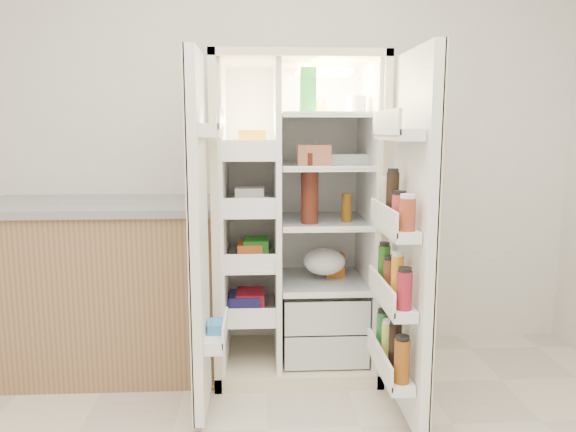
{
  "coord_description": "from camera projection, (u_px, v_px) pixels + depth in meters",
  "views": [
    {
      "loc": [
        -0.03,
        -1.5,
        1.4
      ],
      "look_at": [
        0.12,
        1.25,
        0.97
      ],
      "focal_mm": 34.0,
      "sensor_mm": 36.0,
      "label": 1
    }
  ],
  "objects": [
    {
      "name": "freezer_door",
      "position": [
        199.0,
        239.0,
        2.58
      ],
      "size": [
        0.15,
        0.4,
        1.72
      ],
      "color": "white",
      "rests_on": "floor"
    },
    {
      "name": "refrigerator",
      "position": [
        298.0,
        242.0,
        3.22
      ],
      "size": [
        0.92,
        0.7,
        1.8
      ],
      "color": "beige",
      "rests_on": "floor"
    },
    {
      "name": "fridge_door",
      "position": [
        409.0,
        246.0,
        2.55
      ],
      "size": [
        0.17,
        0.58,
        1.72
      ],
      "color": "white",
      "rests_on": "floor"
    },
    {
      "name": "kitchen_counter",
      "position": [
        104.0,
        285.0,
        3.19
      ],
      "size": [
        1.37,
        0.73,
        1.0
      ],
      "color": "olive",
      "rests_on": "floor"
    },
    {
      "name": "wall_back",
      "position": [
        263.0,
        138.0,
        3.46
      ],
      "size": [
        4.0,
        0.02,
        2.7
      ],
      "primitive_type": "cube",
      "color": "silver",
      "rests_on": "floor"
    }
  ]
}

